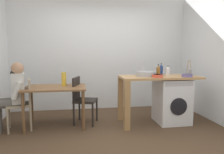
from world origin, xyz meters
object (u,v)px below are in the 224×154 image
at_px(bottle_tall_green, 158,71).
at_px(bottle_squat_brown, 161,70).
at_px(chair_person_seat, 24,101).
at_px(chair_opposite, 82,97).
at_px(bottle_clear_small, 168,71).
at_px(mixing_bowl, 157,76).
at_px(dining_table, 56,92).
at_px(colander, 187,75).
at_px(washing_machine, 172,101).
at_px(utensil_crock, 189,72).
at_px(seated_person, 13,93).
at_px(vase, 64,79).

xyz_separation_m(bottle_tall_green, bottle_squat_brown, (0.14, 0.20, 0.00)).
bearing_deg(chair_person_seat, chair_opposite, -94.49).
relative_size(bottle_clear_small, mixing_bowl, 0.97).
bearing_deg(dining_table, bottle_clear_small, 0.41).
height_order(dining_table, colander, colander).
relative_size(chair_person_seat, washing_machine, 1.05).
height_order(bottle_tall_green, colander, bottle_tall_green).
bearing_deg(utensil_crock, bottle_squat_brown, 157.30).
relative_size(bottle_clear_small, colander, 0.95).
bearing_deg(bottle_squat_brown, washing_machine, -64.17).
bearing_deg(utensil_crock, bottle_tall_green, 179.44).
height_order(bottle_squat_brown, colander, bottle_squat_brown).
relative_size(washing_machine, colander, 4.30).
height_order(dining_table, seated_person, seated_person).
bearing_deg(bottle_clear_small, washing_machine, -79.97).
distance_m(chair_person_seat, bottle_squat_brown, 2.70).
distance_m(chair_person_seat, utensil_crock, 3.17).
bearing_deg(mixing_bowl, washing_machine, 27.39).
xyz_separation_m(bottle_squat_brown, utensil_crock, (0.49, -0.21, -0.03)).
relative_size(chair_person_seat, seated_person, 0.75).
distance_m(washing_machine, bottle_clear_small, 0.60).
bearing_deg(colander, utensil_crock, 56.30).
height_order(bottle_squat_brown, vase, bottle_squat_brown).
distance_m(utensil_crock, vase, 2.45).
bearing_deg(chair_opposite, colander, 94.60).
height_order(seated_person, bottle_squat_brown, seated_person).
xyz_separation_m(chair_person_seat, seated_person, (-0.16, -0.04, 0.16)).
xyz_separation_m(dining_table, bottle_clear_small, (2.19, 0.02, 0.36)).
distance_m(seated_person, bottle_squat_brown, 2.83).
relative_size(chair_person_seat, chair_opposite, 1.00).
distance_m(dining_table, utensil_crock, 2.61).
height_order(chair_person_seat, chair_opposite, same).
distance_m(chair_opposite, washing_machine, 1.76).
height_order(chair_opposite, bottle_squat_brown, bottle_squat_brown).
xyz_separation_m(bottle_clear_small, mixing_bowl, (-0.35, -0.35, -0.06)).
distance_m(seated_person, bottle_clear_small, 2.92).
xyz_separation_m(chair_person_seat, utensil_crock, (3.14, -0.00, 0.48)).
distance_m(bottle_tall_green, utensil_crock, 0.63).
bearing_deg(vase, dining_table, -146.31).
bearing_deg(utensil_crock, washing_machine, -171.90).
relative_size(chair_person_seat, utensil_crock, 3.00).
xyz_separation_m(chair_person_seat, vase, (0.70, 0.18, 0.36)).
bearing_deg(dining_table, vase, 33.69).
relative_size(bottle_tall_green, bottle_squat_brown, 0.95).
relative_size(dining_table, seated_person, 0.92).
distance_m(seated_person, utensil_crock, 3.31).
relative_size(chair_opposite, bottle_tall_green, 4.09).
height_order(chair_opposite, colander, colander).
distance_m(seated_person, washing_machine, 2.93).
bearing_deg(utensil_crock, dining_table, 178.15).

